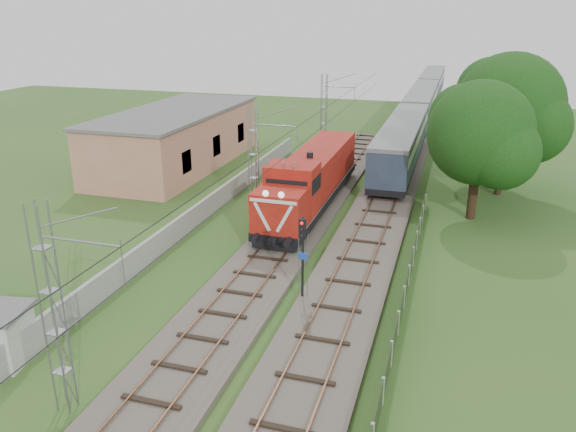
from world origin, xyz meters
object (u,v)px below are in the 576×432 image
(locomotive, at_px, (311,179))
(relay_hut, at_px, (0,336))
(coach_rake, at_px, (421,102))
(signal_post, at_px, (302,245))

(locomotive, xyz_separation_m, relay_hut, (-7.40, -22.07, -1.12))
(coach_rake, xyz_separation_m, relay_hut, (-12.40, -59.11, -1.36))
(relay_hut, bearing_deg, coach_rake, 78.15)
(coach_rake, bearing_deg, signal_post, -92.16)
(coach_rake, height_order, relay_hut, coach_rake)
(locomotive, height_order, coach_rake, locomotive)
(coach_rake, distance_m, relay_hut, 60.41)
(signal_post, bearing_deg, relay_hut, -141.22)
(signal_post, distance_m, relay_hut, 13.59)
(coach_rake, relative_size, signal_post, 15.37)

